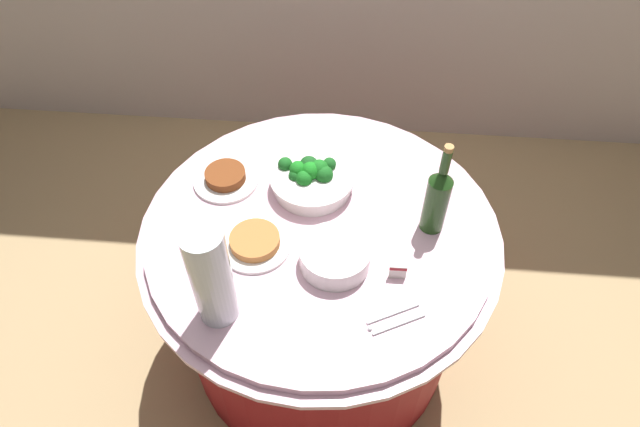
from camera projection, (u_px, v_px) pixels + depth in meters
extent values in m
plane|color=tan|center=(320.00, 337.00, 2.31)|extent=(6.00, 6.00, 0.00)
cylinder|color=maroon|center=(320.00, 292.00, 2.05)|extent=(1.01, 1.01, 0.69)
cylinder|color=#E0B2C6|center=(320.00, 232.00, 1.78)|extent=(1.16, 1.16, 0.02)
cylinder|color=#E0B2C6|center=(320.00, 227.00, 1.77)|extent=(1.10, 1.10, 0.03)
cylinder|color=white|center=(312.00, 183.00, 1.84)|extent=(0.26, 0.26, 0.05)
cylinder|color=white|center=(312.00, 176.00, 1.81)|extent=(0.28, 0.28, 0.01)
sphere|color=#196E1E|center=(319.00, 169.00, 1.80)|extent=(0.06, 0.06, 0.06)
sphere|color=#19581E|center=(329.00, 164.00, 1.83)|extent=(0.04, 0.04, 0.04)
sphere|color=#196F1E|center=(304.00, 178.00, 1.79)|extent=(0.05, 0.05, 0.05)
sphere|color=#195E1E|center=(295.00, 176.00, 1.80)|extent=(0.05, 0.05, 0.05)
sphere|color=#197B1E|center=(298.00, 169.00, 1.80)|extent=(0.06, 0.06, 0.06)
sphere|color=#19511E|center=(309.00, 165.00, 1.82)|extent=(0.06, 0.06, 0.06)
sphere|color=#19621E|center=(324.00, 174.00, 1.80)|extent=(0.06, 0.06, 0.06)
sphere|color=#195D1E|center=(285.00, 164.00, 1.83)|extent=(0.05, 0.05, 0.05)
sphere|color=#19821E|center=(310.00, 171.00, 1.79)|extent=(0.06, 0.06, 0.06)
cylinder|color=white|center=(335.00, 262.00, 1.65)|extent=(0.21, 0.21, 0.01)
cylinder|color=white|center=(335.00, 260.00, 1.64)|extent=(0.21, 0.21, 0.01)
cylinder|color=white|center=(335.00, 258.00, 1.64)|extent=(0.21, 0.21, 0.01)
cylinder|color=white|center=(335.00, 256.00, 1.63)|extent=(0.21, 0.21, 0.01)
cylinder|color=white|center=(335.00, 254.00, 1.62)|extent=(0.21, 0.21, 0.01)
cylinder|color=white|center=(335.00, 252.00, 1.61)|extent=(0.21, 0.21, 0.01)
cylinder|color=white|center=(335.00, 250.00, 1.61)|extent=(0.21, 0.21, 0.01)
cylinder|color=#204419|center=(436.00, 205.00, 1.67)|extent=(0.07, 0.07, 0.20)
cone|color=#204419|center=(442.00, 177.00, 1.58)|extent=(0.07, 0.07, 0.04)
cylinder|color=#204419|center=(446.00, 161.00, 1.54)|extent=(0.03, 0.03, 0.08)
cylinder|color=#B2844C|center=(449.00, 149.00, 1.50)|extent=(0.03, 0.03, 0.02)
cylinder|color=silver|center=(211.00, 276.00, 1.42)|extent=(0.11, 0.11, 0.34)
sphere|color=#E5B26B|center=(226.00, 304.00, 1.52)|extent=(0.06, 0.06, 0.06)
sphere|color=#E5B26B|center=(216.00, 297.00, 1.53)|extent=(0.06, 0.06, 0.06)
sphere|color=#E5B26B|center=(213.00, 309.00, 1.50)|extent=(0.06, 0.06, 0.06)
sphere|color=#72C64C|center=(223.00, 290.00, 1.48)|extent=(0.06, 0.06, 0.06)
sphere|color=#72C64C|center=(209.00, 289.00, 1.48)|extent=(0.06, 0.06, 0.06)
sphere|color=#72C64C|center=(214.00, 300.00, 1.46)|extent=(0.06, 0.06, 0.06)
sphere|color=red|center=(217.00, 276.00, 1.45)|extent=(0.06, 0.06, 0.06)
sphere|color=red|center=(204.00, 282.00, 1.43)|extent=(0.06, 0.06, 0.06)
sphere|color=red|center=(216.00, 287.00, 1.42)|extent=(0.06, 0.06, 0.06)
sphere|color=#E5B26B|center=(209.00, 263.00, 1.41)|extent=(0.06, 0.06, 0.06)
sphere|color=#E5B26B|center=(202.00, 274.00, 1.39)|extent=(0.06, 0.06, 0.06)
sphere|color=#E5B26B|center=(217.00, 272.00, 1.39)|extent=(0.06, 0.06, 0.06)
sphere|color=#72C64C|center=(201.00, 252.00, 1.37)|extent=(0.06, 0.06, 0.06)
sphere|color=#72C64C|center=(202.00, 264.00, 1.34)|extent=(0.06, 0.06, 0.06)
sphere|color=#72C64C|center=(215.00, 256.00, 1.36)|extent=(0.06, 0.06, 0.06)
cylinder|color=silver|center=(393.00, 314.00, 1.54)|extent=(0.15, 0.08, 0.01)
cylinder|color=silver|center=(399.00, 325.00, 1.51)|extent=(0.15, 0.08, 0.01)
sphere|color=silver|center=(370.00, 329.00, 1.51)|extent=(0.01, 0.01, 0.01)
cylinder|color=white|center=(255.00, 244.00, 1.69)|extent=(0.22, 0.22, 0.01)
cylinder|color=#B77038|center=(255.00, 240.00, 1.68)|extent=(0.15, 0.15, 0.03)
cylinder|color=white|center=(226.00, 180.00, 1.87)|extent=(0.22, 0.22, 0.01)
cylinder|color=brown|center=(225.00, 175.00, 1.86)|extent=(0.14, 0.14, 0.03)
cube|color=white|center=(398.00, 272.00, 1.60)|extent=(0.05, 0.01, 0.05)
cube|color=maroon|center=(398.00, 268.00, 1.59)|extent=(0.05, 0.01, 0.01)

